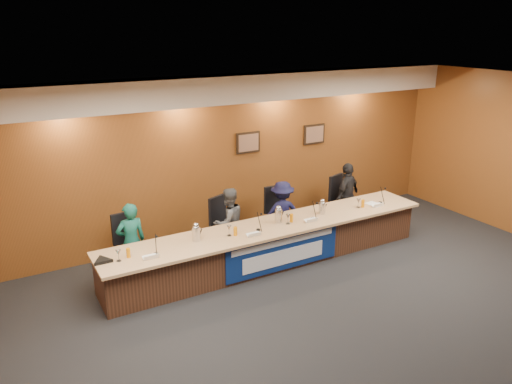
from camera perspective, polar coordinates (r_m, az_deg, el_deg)
floor at (r=7.38m, az=11.73°, el=-15.27°), size 10.00×10.00×0.00m
ceiling at (r=6.22m, az=13.68°, el=10.08°), size 10.00×8.00×0.04m
wall_back at (r=9.80m, az=-3.05°, el=4.02°), size 10.00×0.04×3.20m
soffit at (r=9.33m, az=-2.50°, el=11.73°), size 10.00×0.50×0.50m
dais_body at (r=8.89m, az=1.73°, el=-6.09°), size 6.00×0.80×0.70m
dais_top at (r=8.70m, az=1.92°, el=-3.97°), size 6.10×0.95×0.05m
banner at (r=8.56m, az=3.17°, el=-6.91°), size 2.20×0.02×0.65m
banner_text_upper at (r=8.47m, az=3.25°, el=-5.72°), size 2.00×0.01×0.10m
banner_text_lower at (r=8.59m, az=3.21°, el=-7.43°), size 1.60×0.01×0.28m
wall_photo_left at (r=9.89m, az=-0.92°, el=5.67°), size 0.52×0.04×0.42m
wall_photo_right at (r=10.73m, az=6.66°, el=6.58°), size 0.52×0.04×0.42m
panelist_a at (r=8.51m, az=-14.06°, el=-5.51°), size 0.50×0.33×1.34m
panelist_b at (r=9.09m, az=-3.13°, el=-3.48°), size 0.70×0.58×1.30m
panelist_c at (r=9.63m, az=3.01°, el=-2.36°), size 0.90×0.67×1.25m
panelist_d at (r=10.50m, az=10.36°, el=-0.41°), size 0.89×0.63×1.40m
office_chair_a at (r=8.68m, az=-14.14°, el=-6.40°), size 0.53×0.53×0.08m
office_chair_b at (r=9.24m, az=-3.38°, el=-4.25°), size 0.62×0.62×0.08m
office_chair_c at (r=9.76m, az=2.68°, el=-2.96°), size 0.49×0.49×0.08m
office_chair_d at (r=10.64m, az=9.96°, el=-1.37°), size 0.60×0.60×0.08m
nameplate_a at (r=7.62m, az=-11.87°, el=-7.25°), size 0.24×0.08×0.10m
microphone_a at (r=7.78m, az=-11.38°, el=-6.93°), size 0.07×0.07×0.02m
juice_glass_a at (r=7.75m, az=-14.38°, el=-6.76°), size 0.06×0.06×0.15m
water_glass_a at (r=7.66m, az=-15.45°, el=-7.02°), size 0.08×0.08×0.18m
nameplate_b at (r=8.22m, az=-0.15°, el=-4.85°), size 0.24×0.08×0.10m
microphone_b at (r=8.48m, az=0.26°, el=-4.33°), size 0.07×0.07×0.02m
juice_glass_b at (r=8.26m, az=-2.38°, el=-4.50°), size 0.06×0.06×0.15m
water_glass_b at (r=8.25m, az=-3.10°, el=-4.44°), size 0.08×0.08×0.18m
nameplate_c at (r=8.86m, az=6.44°, el=-3.18°), size 0.24×0.08×0.10m
microphone_c at (r=9.03m, az=6.53°, el=-2.98°), size 0.07×0.07×0.02m
juice_glass_c at (r=8.82m, az=4.07°, el=-2.98°), size 0.06×0.06×0.15m
water_glass_c at (r=8.73m, az=3.68°, el=-3.11°), size 0.08×0.08×0.18m
nameplate_d at (r=9.80m, az=13.80°, el=-1.43°), size 0.24×0.08×0.10m
microphone_d at (r=10.05m, az=14.03°, el=-1.16°), size 0.07×0.07×0.02m
juice_glass_d at (r=9.72m, az=12.11°, el=-1.30°), size 0.06×0.06×0.15m
water_glass_d at (r=9.67m, az=11.61°, el=-1.26°), size 0.08×0.08×0.18m
carafe_left at (r=8.10m, az=-6.87°, el=-4.77°), size 0.13×0.13×0.24m
carafe_mid at (r=8.79m, az=2.59°, el=-2.74°), size 0.13×0.13×0.24m
carafe_right at (r=9.25m, az=7.57°, el=-1.83°), size 0.13×0.13×0.22m
speakerphone at (r=7.72m, az=-17.14°, el=-7.50°), size 0.32×0.32×0.05m
paper_stack at (r=9.94m, az=13.34°, el=-1.36°), size 0.26×0.33×0.01m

